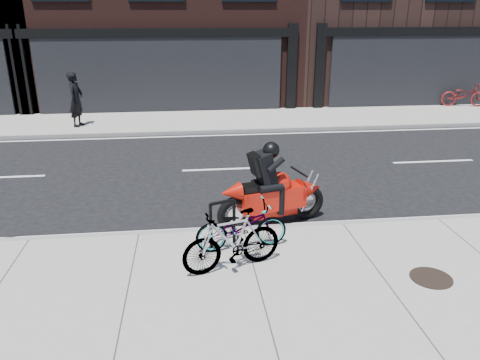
{
  "coord_description": "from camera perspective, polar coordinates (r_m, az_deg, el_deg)",
  "views": [
    {
      "loc": [
        -0.99,
        -10.12,
        4.15
      ],
      "look_at": [
        0.01,
        -1.34,
        0.9
      ],
      "focal_mm": 35.0,
      "sensor_mm": 36.0,
      "label": 1
    }
  ],
  "objects": [
    {
      "name": "ground",
      "position": [
        10.98,
        -0.84,
        -2.02
      ],
      "size": [
        120.0,
        120.0,
        0.0
      ],
      "primitive_type": "plane",
      "color": "black",
      "rests_on": "ground"
    },
    {
      "name": "sidewalk_near",
      "position": [
        6.62,
        3.68,
        -17.93
      ],
      "size": [
        60.0,
        6.0,
        0.13
      ],
      "primitive_type": "cube",
      "color": "gray",
      "rests_on": "ground"
    },
    {
      "name": "sidewalk_far",
      "position": [
        18.36,
        -3.27,
        7.28
      ],
      "size": [
        60.0,
        3.5,
        0.13
      ],
      "primitive_type": "cube",
      "color": "gray",
      "rests_on": "ground"
    },
    {
      "name": "bike_rack",
      "position": [
        8.32,
        -2.15,
        -4.79
      ],
      "size": [
        0.49,
        0.23,
        0.87
      ],
      "rotation": [
        0.0,
        0.0,
        0.37
      ],
      "color": "black",
      "rests_on": "sidewalk_near"
    },
    {
      "name": "bicycle_front",
      "position": [
        8.24,
        0.18,
        -5.64
      ],
      "size": [
        1.7,
        0.77,
        0.86
      ],
      "primitive_type": "imported",
      "rotation": [
        0.0,
        0.0,
        1.69
      ],
      "color": "gray",
      "rests_on": "sidewalk_near"
    },
    {
      "name": "bicycle_rear",
      "position": [
        7.59,
        -0.98,
        -7.37
      ],
      "size": [
        1.75,
        0.94,
        1.01
      ],
      "primitive_type": "imported",
      "rotation": [
        0.0,
        0.0,
        5.0
      ],
      "color": "gray",
      "rests_on": "sidewalk_near"
    },
    {
      "name": "motorcycle",
      "position": [
        9.38,
        4.54,
        -1.37
      ],
      "size": [
        2.32,
        0.93,
        1.76
      ],
      "rotation": [
        0.0,
        0.0,
        0.27
      ],
      "color": "black",
      "rests_on": "ground"
    },
    {
      "name": "pedestrian",
      "position": [
        17.95,
        -19.37,
        9.26
      ],
      "size": [
        0.62,
        0.8,
        1.94
      ],
      "primitive_type": "imported",
      "rotation": [
        0.0,
        0.0,
        1.33
      ],
      "color": "black",
      "rests_on": "sidewalk_far"
    },
    {
      "name": "bicycle_far",
      "position": [
        22.84,
        25.63,
        9.34
      ],
      "size": [
        1.97,
        1.04,
        0.99
      ],
      "primitive_type": "imported",
      "rotation": [
        0.0,
        0.0,
        1.36
      ],
      "color": "maroon",
      "rests_on": "sidewalk_far"
    },
    {
      "name": "manhole_cover",
      "position": [
        8.15,
        22.26,
        -10.99
      ],
      "size": [
        0.79,
        0.79,
        0.02
      ],
      "primitive_type": "cylinder",
      "rotation": [
        0.0,
        0.0,
        -0.23
      ],
      "color": "black",
      "rests_on": "sidewalk_near"
    }
  ]
}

